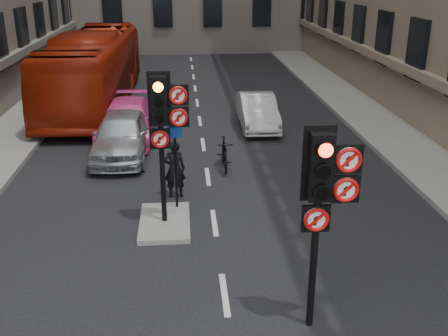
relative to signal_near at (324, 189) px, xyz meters
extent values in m
cube|color=gray|center=(-8.69, 11.01, -2.50)|extent=(3.00, 50.00, 0.16)
cube|color=gray|center=(5.71, 11.01, -2.50)|extent=(3.00, 50.00, 0.16)
cube|color=gray|center=(-2.69, 4.01, -2.52)|extent=(1.20, 2.00, 0.12)
cylinder|color=black|center=(-0.09, 0.01, -1.38)|extent=(0.12, 0.12, 2.40)
cube|color=black|center=(-0.09, 0.01, 0.37)|extent=(0.36, 0.28, 1.10)
cube|color=black|center=(-0.09, 0.14, 0.37)|extent=(0.52, 0.03, 1.25)
cylinder|color=#FF1407|center=(-0.09, -0.24, 0.72)|extent=(0.22, 0.01, 0.22)
cylinder|color=black|center=(-0.09, -0.24, 0.37)|extent=(0.22, 0.01, 0.22)
cylinder|color=black|center=(-0.09, -0.24, 0.02)|extent=(0.22, 0.01, 0.22)
cube|color=black|center=(0.33, -0.01, 0.49)|extent=(0.47, 0.05, 0.47)
cylinder|color=white|center=(0.33, -0.05, 0.49)|extent=(0.41, 0.02, 0.41)
torus|color=#BF0C0A|center=(0.33, -0.07, 0.49)|extent=(0.41, 0.06, 0.41)
cube|color=#BF0C0A|center=(0.33, -0.07, 0.49)|extent=(0.25, 0.01, 0.25)
cube|color=black|center=(0.33, -0.01, -0.01)|extent=(0.47, 0.05, 0.47)
cylinder|color=white|center=(0.33, -0.05, -0.01)|extent=(0.41, 0.02, 0.41)
torus|color=#BF0C0A|center=(0.33, -0.07, -0.01)|extent=(0.41, 0.06, 0.41)
cube|color=#BF0C0A|center=(0.33, -0.07, -0.01)|extent=(0.25, 0.01, 0.25)
cube|color=black|center=(-0.11, -0.01, -0.51)|extent=(0.47, 0.05, 0.47)
cylinder|color=white|center=(-0.11, -0.05, -0.51)|extent=(0.41, 0.02, 0.41)
torus|color=#BF0C0A|center=(-0.11, -0.07, -0.51)|extent=(0.41, 0.06, 0.41)
cube|color=#BF0C0A|center=(-0.11, -0.07, -0.51)|extent=(0.25, 0.01, 0.25)
cylinder|color=black|center=(-2.69, 4.01, -1.26)|extent=(0.12, 0.12, 2.40)
cube|color=black|center=(-2.69, 4.01, 0.49)|extent=(0.36, 0.28, 1.10)
cube|color=black|center=(-2.69, 4.14, 0.49)|extent=(0.52, 0.03, 1.25)
cylinder|color=orange|center=(-2.69, 3.76, 0.84)|extent=(0.22, 0.02, 0.22)
cylinder|color=black|center=(-2.69, 3.76, 0.49)|extent=(0.22, 0.02, 0.22)
cylinder|color=black|center=(-2.69, 3.76, 0.14)|extent=(0.22, 0.02, 0.22)
cube|color=black|center=(-2.27, 3.99, 0.61)|extent=(0.47, 0.05, 0.47)
cylinder|color=white|center=(-2.27, 3.95, 0.61)|extent=(0.41, 0.02, 0.41)
torus|color=#BF0C0A|center=(-2.27, 3.93, 0.61)|extent=(0.41, 0.06, 0.41)
cube|color=#BF0C0A|center=(-2.27, 3.93, 0.61)|extent=(0.25, 0.02, 0.25)
cube|color=black|center=(-2.27, 3.99, 0.11)|extent=(0.47, 0.05, 0.47)
cylinder|color=white|center=(-2.27, 3.95, 0.11)|extent=(0.41, 0.02, 0.41)
torus|color=#BF0C0A|center=(-2.27, 3.93, 0.11)|extent=(0.41, 0.06, 0.41)
cube|color=#BF0C0A|center=(-2.27, 3.93, 0.11)|extent=(0.25, 0.02, 0.25)
cube|color=black|center=(-2.71, 3.99, -0.39)|extent=(0.47, 0.05, 0.47)
cylinder|color=white|center=(-2.71, 3.95, -0.39)|extent=(0.41, 0.02, 0.41)
torus|color=#BF0C0A|center=(-2.71, 3.93, -0.39)|extent=(0.41, 0.06, 0.41)
cube|color=#BF0C0A|center=(-2.71, 3.93, -0.39)|extent=(0.25, 0.02, 0.25)
imported|color=#ADB1B5|center=(-4.16, 9.07, -1.85)|extent=(1.84, 4.32, 1.45)
imported|color=silver|center=(0.70, 11.98, -1.96)|extent=(1.38, 3.81, 1.25)
imported|color=#EF469F|center=(-4.16, 10.91, -1.91)|extent=(2.00, 4.67, 1.34)
imported|color=#991F0B|center=(-5.99, 15.93, -0.97)|extent=(3.11, 11.66, 3.22)
imported|color=black|center=(-0.94, 7.62, -2.11)|extent=(0.45, 1.59, 0.95)
imported|color=black|center=(-2.44, 5.65, -1.79)|extent=(0.60, 0.42, 1.59)
cylinder|color=black|center=(-2.39, 4.76, -1.41)|extent=(0.06, 0.06, 2.10)
cube|color=navy|center=(-2.39, 4.70, -0.47)|extent=(0.36, 0.15, 0.29)
camera|label=1|loc=(-2.19, -7.39, 3.27)|focal=42.00mm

